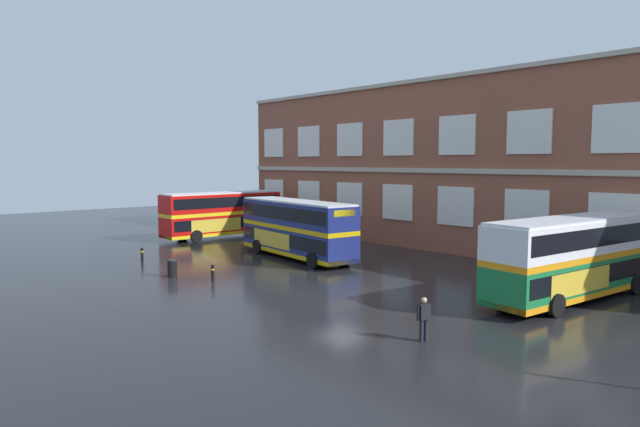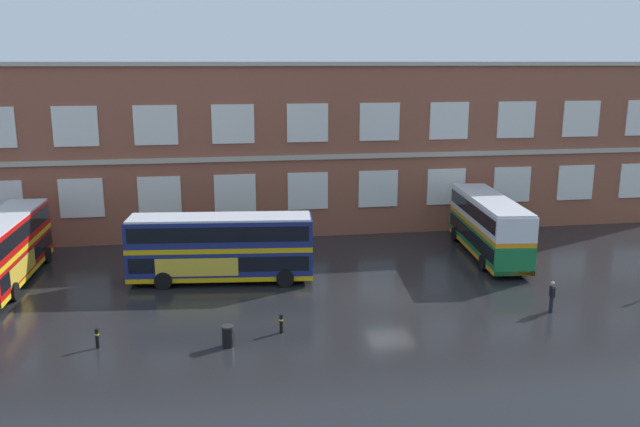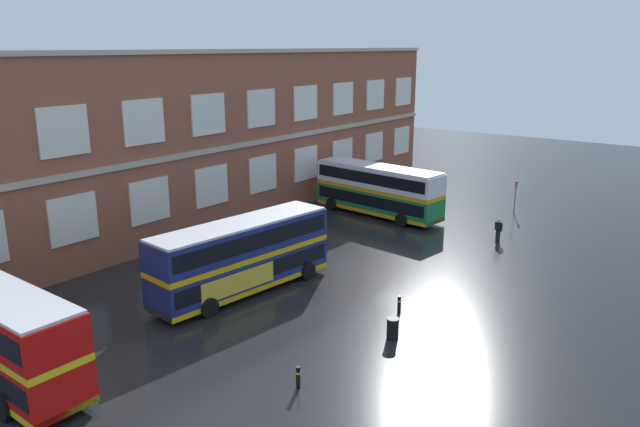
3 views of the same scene
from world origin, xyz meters
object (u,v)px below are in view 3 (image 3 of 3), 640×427
object	(u,v)px
double_decker_far	(378,189)
safety_bollard_west	(399,304)
bus_stand_flag	(515,194)
safety_bollard_east	(298,377)
waiting_passenger	(498,229)
double_decker_middle	(242,255)
station_litter_bin	(393,328)

from	to	relation	value
double_decker_far	safety_bollard_west	world-z (taller)	double_decker_far
bus_stand_flag	safety_bollard_east	bearing A→B (deg)	-175.19
double_decker_far	bus_stand_flag	xyz separation A→B (m)	(7.30, -8.59, -0.51)
waiting_passenger	double_decker_far	bearing A→B (deg)	85.16
safety_bollard_west	double_decker_middle	bearing A→B (deg)	108.18
double_decker_far	bus_stand_flag	size ratio (longest dim) A/B	4.15
double_decker_middle	safety_bollard_west	size ratio (longest dim) A/B	11.80
double_decker_far	double_decker_middle	bearing A→B (deg)	-172.17
station_litter_bin	safety_bollard_east	size ratio (longest dim) A/B	1.08
double_decker_middle	safety_bollard_east	xyz separation A→B (m)	(-5.92, -8.74, -1.66)
safety_bollard_east	bus_stand_flag	bearing A→B (deg)	4.81
safety_bollard_west	double_decker_far	bearing A→B (deg)	35.19
bus_stand_flag	station_litter_bin	world-z (taller)	bus_stand_flag
station_litter_bin	double_decker_middle	bearing A→B (deg)	90.70
waiting_passenger	safety_bollard_east	distance (m)	23.23
waiting_passenger	safety_bollard_east	size ratio (longest dim) A/B	1.79
waiting_passenger	bus_stand_flag	distance (m)	8.41
safety_bollard_west	safety_bollard_east	size ratio (longest dim) A/B	1.00
bus_stand_flag	safety_bollard_east	size ratio (longest dim) A/B	2.84
double_decker_middle	safety_bollard_east	size ratio (longest dim) A/B	11.80
double_decker_far	safety_bollard_west	bearing A→B (deg)	-144.81
station_litter_bin	safety_bollard_west	distance (m)	2.88
safety_bollard_west	safety_bollard_east	xyz separation A→B (m)	(-8.67, -0.35, 0.00)
bus_stand_flag	station_litter_bin	bearing A→B (deg)	-172.25
bus_stand_flag	waiting_passenger	bearing A→B (deg)	-167.44
waiting_passenger	station_litter_bin	world-z (taller)	waiting_passenger
bus_stand_flag	station_litter_bin	xyz separation A→B (m)	(-25.36, -3.45, -1.12)
double_decker_far	station_litter_bin	distance (m)	21.77
waiting_passenger	bus_stand_flag	size ratio (longest dim) A/B	0.63
double_decker_middle	safety_bollard_east	distance (m)	10.68
waiting_passenger	bus_stand_flag	bearing A→B (deg)	12.56
double_decker_middle	waiting_passenger	bearing A→B (deg)	-24.59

